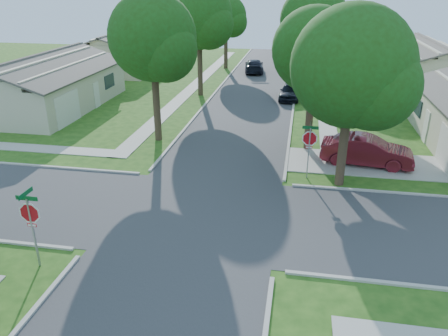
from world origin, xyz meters
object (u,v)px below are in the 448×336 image
tree_e_near (315,54)px  house_nw_near (45,88)px  tree_w_far (226,18)px  house_nw_far (126,55)px  car_driveway (367,151)px  tree_e_far (313,15)px  tree_w_near (154,41)px  tree_e_mid (314,23)px  car_curb_west (254,66)px  stop_sign_ne (310,141)px  tree_ne_corner (353,72)px  house_ne_far (427,69)px  stop_sign_sw (30,216)px  tree_w_mid (200,18)px  car_curb_east (290,91)px

tree_e_near → house_nw_near: 21.98m
tree_w_far → house_nw_far: (-11.34, -2.01, -3.99)m
tree_e_near → car_driveway: tree_e_near is taller
tree_e_far → house_nw_far: 21.31m
house_nw_far → tree_w_near: bearing=-63.7°
tree_w_near → tree_e_mid: bearing=51.9°
house_nw_far → car_curb_west: house_nw_far is taller
stop_sign_ne → tree_ne_corner: size_ratio=0.34×
tree_ne_corner → house_ne_far: tree_ne_corner is taller
house_ne_far → car_curb_west: bearing=169.5°
tree_e_near → tree_e_far: size_ratio=0.95×
tree_ne_corner → tree_w_near: bearing=156.4°
stop_sign_ne → tree_e_mid: size_ratio=0.32×
tree_e_near → tree_w_far: bearing=110.6°
tree_w_far → tree_ne_corner: bearing=-69.7°
stop_sign_sw → car_driveway: size_ratio=0.61×
tree_ne_corner → tree_e_far: bearing=93.1°
tree_w_far → tree_ne_corner: size_ratio=0.93×
house_nw_far → car_driveway: bearing=-46.2°
tree_e_near → stop_sign_ne: bearing=-90.7°
car_driveway → car_curb_west: (-9.10, 25.10, -0.10)m
tree_w_far → car_driveway: tree_w_far is taller
house_ne_far → car_driveway: house_ne_far is taller
stop_sign_sw → house_nw_far: size_ratio=0.22×
tree_e_mid → car_curb_west: 13.83m
tree_w_near → car_driveway: size_ratio=1.82×
tree_w_mid → tree_ne_corner: (11.00, -16.80, -0.90)m
house_nw_far → car_curb_east: size_ratio=3.29×
tree_e_far → house_ne_far: tree_e_far is taller
tree_w_near → car_driveway: (12.54, -1.92, -5.30)m
car_curb_east → tree_w_far: bearing=125.0°
car_curb_east → car_driveway: bearing=-67.2°
tree_e_near → tree_e_mid: (0.01, 12.00, 0.61)m
tree_w_far → stop_sign_sw: bearing=-90.1°
house_nw_far → tree_e_far: bearing=5.5°
tree_w_mid → car_curb_west: tree_w_mid is taller
car_curb_east → tree_e_mid: bearing=7.1°
car_curb_east → car_curb_west: (-4.40, 11.27, 0.00)m
tree_w_far → car_curb_west: tree_w_far is taller
stop_sign_ne → tree_e_far: 29.57m
tree_w_far → house_nw_near: bearing=-120.8°
tree_ne_corner → car_curb_east: (-3.16, 16.71, -4.89)m
stop_sign_sw → car_curb_east: (7.90, 25.62, -1.33)m
tree_e_far → car_curb_west: tree_e_far is taller
stop_sign_ne → house_nw_far: 34.26m
stop_sign_sw → tree_e_near: bearing=55.4°
stop_sign_sw → tree_e_mid: tree_e_mid is taller
stop_sign_ne → tree_w_far: (-9.35, 29.31, 3.48)m
stop_sign_ne → tree_e_near: bearing=89.3°
tree_w_mid → house_nw_far: bearing=135.9°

